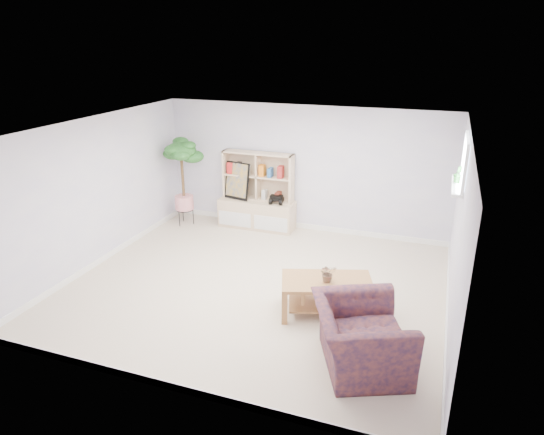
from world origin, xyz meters
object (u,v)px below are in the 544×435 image
(storage_unit, at_px, (257,191))
(floor_tree, at_px, (183,183))
(armchair, at_px, (361,333))
(coffee_table, at_px, (326,296))

(storage_unit, bearing_deg, floor_tree, -167.38)
(floor_tree, bearing_deg, armchair, -38.84)
(storage_unit, xyz_separation_m, armchair, (2.68, -3.63, -0.32))
(coffee_table, bearing_deg, floor_tree, 128.08)
(storage_unit, distance_m, floor_tree, 1.47)
(coffee_table, distance_m, floor_tree, 4.23)
(storage_unit, height_order, floor_tree, floor_tree)
(storage_unit, bearing_deg, armchair, -53.54)
(storage_unit, relative_size, coffee_table, 1.24)
(floor_tree, distance_m, armchair, 5.29)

